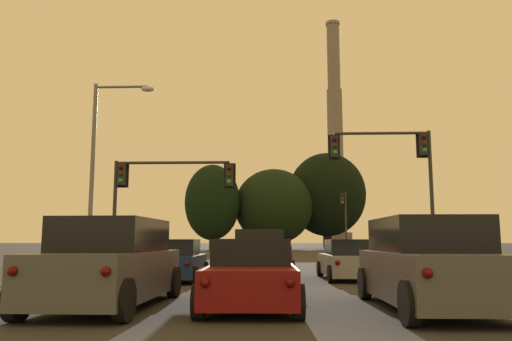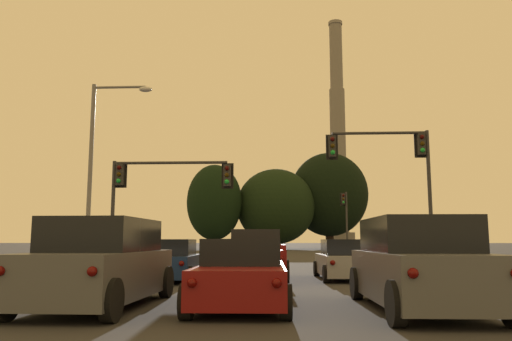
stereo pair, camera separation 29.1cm
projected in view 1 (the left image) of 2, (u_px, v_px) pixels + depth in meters
The scene contains 14 objects.
hatchback_left_lane_front at pixel (176, 262), 17.41m from camera, with size 2.01×4.15×1.44m.
suv_right_lane_second at pixel (428, 265), 10.08m from camera, with size 2.16×4.93×1.86m.
suv_left_lane_second at pixel (111, 264), 10.55m from camera, with size 2.18×4.93×1.86m.
hatchback_right_lane_front at pixel (349, 261), 18.00m from camera, with size 2.00×4.14×1.44m.
pickup_truck_center_lane_front at pixel (259, 257), 18.08m from camera, with size 2.35×5.56×1.82m.
sedan_center_lane_second at pixel (252, 274), 10.77m from camera, with size 2.06×4.73×1.43m.
traffic_light_overhead_right at pixel (398, 164), 23.91m from camera, with size 5.03×0.50×6.65m.
traffic_light_far_right at pixel (344, 214), 47.54m from camera, with size 0.78×0.50×6.01m.
traffic_light_overhead_left at pixel (157, 185), 24.09m from camera, with size 6.03×0.50×5.25m.
street_lamp at pixel (102, 155), 23.42m from camera, with size 2.93×0.36×8.83m.
smokestack at pixel (336, 155), 117.10m from camera, with size 6.72×6.72×54.22m.
treeline_left_mid at pixel (212, 202), 78.07m from camera, with size 8.64×7.77×13.30m.
treeline_far_right at pixel (274, 206), 80.91m from camera, with size 12.68×11.41×13.01m.
treeline_far_left at pixel (327, 194), 84.70m from camera, with size 13.15×11.84×16.27m.
Camera 1 is at (0.45, -1.65, 1.39)m, focal length 35.00 mm.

